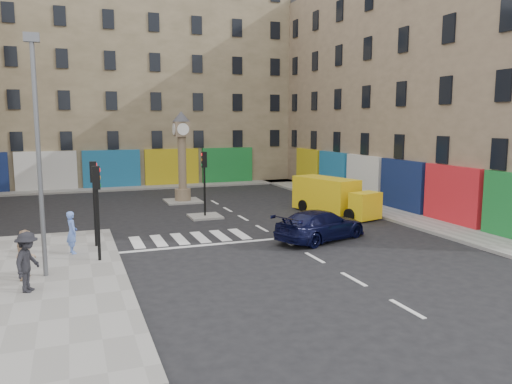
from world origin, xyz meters
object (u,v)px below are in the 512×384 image
clock_pillar (182,151)px  pedestrian_tan (26,254)px  traffic_light_left_far (94,190)px  traffic_light_island (204,173)px  navy_sedan (321,225)px  yellow_van (333,196)px  pedestrian_blue (72,232)px  pedestrian_dark (28,262)px  traffic_light_left_near (97,198)px  lamp_post (38,144)px

clock_pillar → pedestrian_tan: bearing=-119.8°
clock_pillar → traffic_light_left_far: bearing=-118.9°
traffic_light_island → navy_sedan: size_ratio=0.75×
traffic_light_island → yellow_van: 7.85m
pedestrian_blue → pedestrian_dark: (-1.35, -4.48, 0.09)m
pedestrian_tan → traffic_light_left_far: bearing=-28.0°
clock_pillar → navy_sedan: bearing=-74.5°
clock_pillar → navy_sedan: size_ratio=1.24×
traffic_light_left_near → traffic_light_island: bearing=51.1°
traffic_light_island → pedestrian_dark: 13.91m
traffic_light_left_far → yellow_van: 14.47m
traffic_light_left_far → pedestrian_blue: (-0.98, -0.93, -1.59)m
lamp_post → yellow_van: bearing=26.1°
traffic_light_island → yellow_van: bearing=-11.3°
traffic_light_island → lamp_post: bearing=-131.7°
lamp_post → yellow_van: (15.75, 7.70, -3.74)m
navy_sedan → pedestrian_blue: (-10.96, 0.98, 0.31)m
navy_sedan → pedestrian_blue: 11.01m
traffic_light_left_near → traffic_light_left_far: bearing=90.0°
yellow_van → pedestrian_tan: 18.09m
yellow_van → pedestrian_dark: size_ratio=3.14×
traffic_light_island → lamp_post: lamp_post is taller
yellow_van → pedestrian_tan: (-16.32, -7.80, -0.05)m
lamp_post → pedestrian_blue: 4.82m
traffic_light_left_near → traffic_light_left_far: same height
navy_sedan → pedestrian_dark: 12.81m
traffic_light_left_far → pedestrian_tan: size_ratio=2.16×
traffic_light_island → pedestrian_blue: bearing=-139.0°
navy_sedan → yellow_van: (3.86, 5.81, 0.34)m
traffic_light_left_far → lamp_post: bearing=-116.6°
pedestrian_blue → pedestrian_tan: (-1.50, -2.97, -0.02)m
yellow_van → pedestrian_blue: 15.59m
lamp_post → yellow_van: size_ratio=1.36×
traffic_light_left_far → yellow_van: traffic_light_left_far is taller
traffic_light_left_near → yellow_van: (13.85, 6.30, -1.57)m
pedestrian_blue → pedestrian_dark: pedestrian_dark is taller
yellow_van → clock_pillar: bearing=119.6°
pedestrian_blue → traffic_light_left_near: bearing=-160.9°
traffic_light_island → pedestrian_blue: size_ratio=2.10×
traffic_light_island → pedestrian_dark: bearing=-128.6°
traffic_light_left_far → traffic_light_left_near: bearing=-90.0°
traffic_light_left_far → navy_sedan: (9.98, -1.91, -1.90)m
navy_sedan → traffic_light_island: bearing=5.6°
yellow_van → traffic_light_left_near: bearing=-171.1°
traffic_light_left_near → navy_sedan: traffic_light_left_near is taller
lamp_post → pedestrian_tan: 3.83m
traffic_light_island → yellow_van: (7.55, -1.50, -1.54)m
traffic_light_island → pedestrian_blue: traffic_light_island is taller
traffic_light_left_near → clock_pillar: size_ratio=0.61×
pedestrian_blue → pedestrian_tan: size_ratio=1.03×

